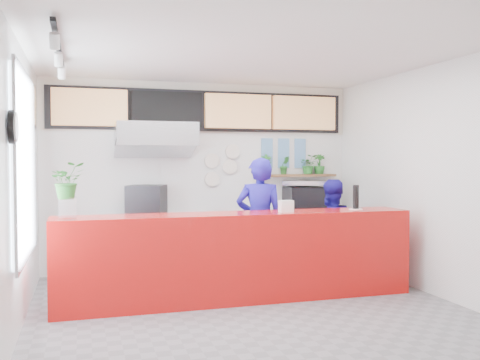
{
  "coord_description": "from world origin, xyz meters",
  "views": [
    {
      "loc": [
        -1.88,
        -5.97,
        1.76
      ],
      "look_at": [
        0.1,
        0.7,
        1.5
      ],
      "focal_mm": 40.0,
      "sensor_mm": 36.0,
      "label": 1
    }
  ],
  "objects": [
    {
      "name": "window_frame",
      "position": [
        -2.45,
        0.3,
        1.7
      ],
      "size": [
        0.03,
        2.3,
        2.0
      ],
      "primitive_type": "cube",
      "color": "#B2B5BA",
      "rests_on": "wall_left"
    },
    {
      "name": "glass_vase",
      "position": [
        -2.04,
        0.35,
        1.22
      ],
      "size": [
        0.21,
        0.21,
        0.25
      ],
      "primitive_type": "cylinder",
      "rotation": [
        0.0,
        0.0,
        -0.07
      ],
      "color": "white",
      "rests_on": "service_counter"
    },
    {
      "name": "photo_frame_d",
      "position": [
        1.1,
        2.48,
        1.75
      ],
      "size": [
        0.2,
        0.02,
        0.25
      ],
      "primitive_type": "cube",
      "color": "#598CBF",
      "rests_on": "wall_back"
    },
    {
      "name": "photo_frame_b",
      "position": [
        1.4,
        2.48,
        2.0
      ],
      "size": [
        0.2,
        0.02,
        0.25
      ],
      "primitive_type": "cube",
      "color": "#598CBF",
      "rests_on": "wall_back"
    },
    {
      "name": "wall_clock_face",
      "position": [
        -2.43,
        -0.9,
        2.05
      ],
      "size": [
        0.02,
        0.26,
        0.26
      ],
      "primitive_type": "cylinder",
      "rotation": [
        0.0,
        1.57,
        0.0
      ],
      "color": "white",
      "rests_on": "wall_left"
    },
    {
      "name": "prep_bench",
      "position": [
        -0.8,
        2.2,
        0.45
      ],
      "size": [
        1.8,
        0.6,
        0.9
      ],
      "primitive_type": "cube",
      "color": "#B2B5BA",
      "rests_on": "ground"
    },
    {
      "name": "napkin_holder",
      "position": [
        0.59,
        0.32,
        1.18
      ],
      "size": [
        0.18,
        0.12,
        0.15
      ],
      "primitive_type": "cube",
      "rotation": [
        0.0,
        0.0,
        0.05
      ],
      "color": "white",
      "rests_on": "service_counter"
    },
    {
      "name": "menu_board_far_right",
      "position": [
        1.73,
        2.38,
        2.55
      ],
      "size": [
        1.1,
        0.1,
        0.55
      ],
      "primitive_type": "cube",
      "color": "tan",
      "rests_on": "wall_back"
    },
    {
      "name": "basil_vase",
      "position": [
        -2.04,
        0.35,
        1.53
      ],
      "size": [
        0.46,
        0.43,
        0.42
      ],
      "primitive_type": "imported",
      "rotation": [
        0.0,
        0.0,
        0.33
      ],
      "color": "#266A25",
      "rests_on": "glass_vase"
    },
    {
      "name": "photo_frame_a",
      "position": [
        1.1,
        2.48,
        2.0
      ],
      "size": [
        0.2,
        0.02,
        0.25
      ],
      "primitive_type": "cube",
      "color": "#598CBF",
      "rests_on": "wall_back"
    },
    {
      "name": "wall_clock_rim",
      "position": [
        -2.46,
        -0.9,
        2.05
      ],
      "size": [
        0.05,
        0.3,
        0.3
      ],
      "primitive_type": "cylinder",
      "rotation": [
        0.0,
        1.57,
        0.0
      ],
      "color": "black",
      "rests_on": "wall_left"
    },
    {
      "name": "menu_board_far_left",
      "position": [
        -1.75,
        2.38,
        2.55
      ],
      "size": [
        1.1,
        0.1,
        0.55
      ],
      "primitive_type": "cube",
      "color": "tan",
      "rests_on": "wall_back"
    },
    {
      "name": "hood_lip",
      "position": [
        -0.8,
        2.15,
        1.95
      ],
      "size": [
        1.2,
        0.69,
        0.31
      ],
      "primitive_type": "cube",
      "rotation": [
        -0.35,
        0.0,
        0.0
      ],
      "color": "#B2B5BA",
      "rests_on": "ceiling"
    },
    {
      "name": "herb_b",
      "position": [
        1.39,
        2.4,
        1.67
      ],
      "size": [
        0.17,
        0.14,
        0.3
      ],
      "primitive_type": "imported",
      "rotation": [
        0.0,
        0.0,
        -0.01
      ],
      "color": "#266A25",
      "rests_on": "herb_shelf"
    },
    {
      "name": "espresso_machine",
      "position": [
        1.67,
        2.2,
        1.11
      ],
      "size": [
        0.65,
        0.46,
        0.41
      ],
      "primitive_type": "cube",
      "rotation": [
        0.0,
        0.0,
        -0.01
      ],
      "color": "black",
      "rests_on": "right_bench"
    },
    {
      "name": "herb_shelf",
      "position": [
        1.6,
        2.4,
        1.5
      ],
      "size": [
        1.4,
        0.18,
        0.04
      ],
      "primitive_type": "cube",
      "color": "brown",
      "rests_on": "wall_back"
    },
    {
      "name": "herb_c",
      "position": [
        1.82,
        2.4,
        1.68
      ],
      "size": [
        0.36,
        0.34,
        0.33
      ],
      "primitive_type": "imported",
      "rotation": [
        0.0,
        0.0,
        -0.33
      ],
      "color": "#266A25",
      "rests_on": "herb_shelf"
    },
    {
      "name": "ceiling",
      "position": [
        0.0,
        0.0,
        3.0
      ],
      "size": [
        5.0,
        5.0,
        0.0
      ],
      "primitive_type": "plane",
      "rotation": [
        3.14,
        0.0,
        0.0
      ],
      "color": "silver"
    },
    {
      "name": "herb_a",
      "position": [
        1.06,
        2.4,
        1.69
      ],
      "size": [
        0.19,
        0.14,
        0.34
      ],
      "primitive_type": "imported",
      "rotation": [
        0.0,
        0.0,
        -0.11
      ],
      "color": "#266A25",
      "rests_on": "herb_shelf"
    },
    {
      "name": "photo_frame_e",
      "position": [
        1.4,
        2.48,
        1.75
      ],
      "size": [
        0.2,
        0.02,
        0.25
      ],
      "primitive_type": "cube",
      "color": "#598CBF",
      "rests_on": "wall_back"
    },
    {
      "name": "wall_left",
      "position": [
        -2.5,
        0.0,
        1.5
      ],
      "size": [
        0.0,
        5.0,
        5.0
      ],
      "primitive_type": "plane",
      "rotation": [
        1.57,
        0.0,
        1.57
      ],
      "color": "white",
      "rests_on": "ground"
    },
    {
      "name": "espresso_tray",
      "position": [
        1.67,
        2.2,
        1.38
      ],
      "size": [
        0.88,
        0.77,
        0.07
      ],
      "primitive_type": "cube",
      "rotation": [
        0.0,
        0.0,
        -0.42
      ],
      "color": "#BBBCC3",
      "rests_on": "espresso_machine"
    },
    {
      "name": "pepper_mill",
      "position": [
        1.6,
        0.36,
        1.27
      ],
      "size": [
        0.09,
        0.09,
        0.32
      ],
      "primitive_type": "cylinder",
      "rotation": [
        0.0,
        0.0,
        -0.11
      ],
      "color": "black",
      "rests_on": "white_plate"
    },
    {
      "name": "wall_right",
      "position": [
        2.5,
        0.0,
        1.5
      ],
      "size": [
        0.0,
        5.0,
        5.0
      ],
      "primitive_type": "plane",
      "rotation": [
        1.57,
        0.0,
        -1.57
      ],
      "color": "white",
      "rests_on": "ground"
    },
    {
      "name": "staff_center",
      "position": [
        0.47,
        0.98,
        0.9
      ],
      "size": [
        0.77,
        0.64,
        1.79
      ],
      "primitive_type": "imported",
      "rotation": [
        0.0,
        0.0,
        2.78
      ],
      "color": "#1C1592",
      "rests_on": "ground"
    },
    {
      "name": "photo_frame_c",
      "position": [
        1.7,
        2.48,
        2.0
      ],
      "size": [
        0.2,
        0.02,
        0.25
      ],
      "primitive_type": "cube",
      "color": "#598CBF",
      "rests_on": "wall_back"
    },
    {
      "name": "track_rail",
      "position": [
        -2.1,
        0.0,
        2.94
      ],
      "size": [
        0.05,
        2.4,
        0.04
      ],
      "primitive_type": "cube",
      "color": "black",
      "rests_on": "ceiling"
    },
    {
      "name": "panini_oven",
      "position": [
        -0.94,
        2.2,
        1.14
      ],
      "size": [
        0.68,
        0.68,
        0.48
      ],
      "primitive_type": "cube",
      "rotation": [
        0.0,
        0.0,
        -0.36
      ],
      "color": "black",
      "rests_on": "prep_bench"
    },
    {
      "name": "extraction_hood",
      "position": [
        -0.8,
        2.15,
        2.15
      ],
      "size": [
        1.2,
        0.7,
        0.35
      ],
      "primitive_type": "cube",
      "color": "#B2B5BA",
      "rests_on": "ceiling"
    },
    {
      "name": "wall_back",
      "position": [
        0.0,
        2.5,
        1.5
      ],
      "size": [
        5.0,
        0.0,
        5.0
      ],
      "primitive_type": "plane",
      "rotation": [
        1.57,
        0.0,
        0.0
      ],
      "color": "white",
      "rests_on": "ground"
    },
    {
      "name": "menu_board_mid_right",
      "position": [
        0.57,
        2.38,
        2.55
      ],
      "size": [
        1.1,
        0.1,
        0.55
      ],
      "primitive_type": "cube",
      "color": "tan",
      "rests_on": "wall_back"
    },
    {
      "name": "cream_band",
      "position": [
        0.0,
        2.49,
        2.6
      ],
      "size": [
        5.0,
        0.02,
        0.8
      ],
      "primitive_type": "cube",
      "color": "beige",
      "rests_on": "wall_back"
    },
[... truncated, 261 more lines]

